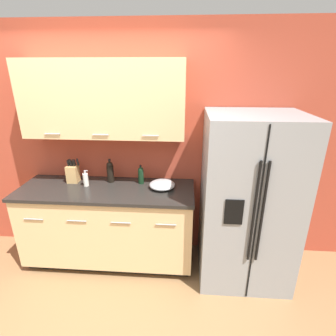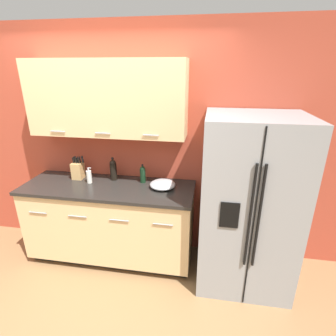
% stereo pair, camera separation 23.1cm
% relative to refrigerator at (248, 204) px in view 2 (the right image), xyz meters
% --- Properties ---
extents(ground_plane, '(14.00, 14.00, 0.00)m').
position_rel_refrigerator_xyz_m(ground_plane, '(-1.48, -0.94, -0.88)').
color(ground_plane, olive).
extents(wall_back, '(10.00, 0.39, 2.60)m').
position_rel_refrigerator_xyz_m(wall_back, '(-1.48, 0.38, 0.55)').
color(wall_back, '#AD422D').
rests_on(wall_back, ground_plane).
extents(counter_unit, '(1.88, 0.64, 0.93)m').
position_rel_refrigerator_xyz_m(counter_unit, '(-1.48, 0.08, -0.41)').
color(counter_unit, black).
rests_on(counter_unit, ground_plane).
extents(refrigerator, '(0.91, 0.80, 1.76)m').
position_rel_refrigerator_xyz_m(refrigerator, '(0.00, 0.00, 0.00)').
color(refrigerator, gray).
rests_on(refrigerator, ground_plane).
extents(knife_block, '(0.13, 0.12, 0.28)m').
position_rel_refrigerator_xyz_m(knife_block, '(-1.89, 0.21, 0.16)').
color(knife_block, tan).
rests_on(knife_block, counter_unit).
extents(wine_bottle, '(0.08, 0.08, 0.27)m').
position_rel_refrigerator_xyz_m(wine_bottle, '(-1.47, 0.25, 0.18)').
color(wine_bottle, black).
rests_on(wine_bottle, counter_unit).
extents(soap_dispenser, '(0.06, 0.06, 0.18)m').
position_rel_refrigerator_xyz_m(soap_dispenser, '(-1.71, 0.12, 0.13)').
color(soap_dispenser, silver).
rests_on(soap_dispenser, counter_unit).
extents(oil_bottle, '(0.06, 0.06, 0.21)m').
position_rel_refrigerator_xyz_m(oil_bottle, '(-1.12, 0.23, 0.15)').
color(oil_bottle, black).
rests_on(oil_bottle, counter_unit).
extents(mixing_bowl, '(0.27, 0.27, 0.08)m').
position_rel_refrigerator_xyz_m(mixing_bowl, '(-0.88, 0.12, 0.09)').
color(mixing_bowl, '#A3A3A5').
rests_on(mixing_bowl, counter_unit).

